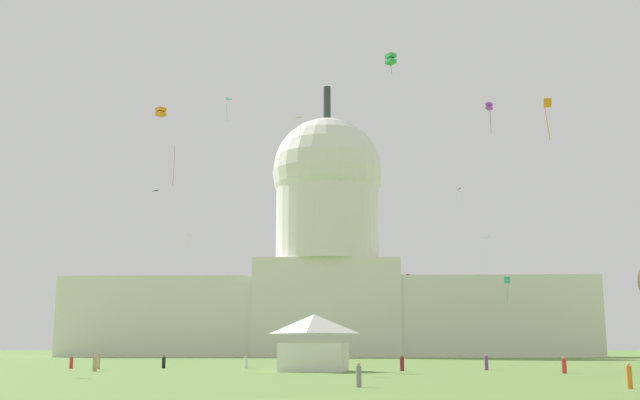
{
  "coord_description": "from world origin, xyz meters",
  "views": [
    {
      "loc": [
        3.47,
        -38.7,
        2.72
      ],
      "look_at": [
        -1.2,
        95.37,
        27.45
      ],
      "focal_mm": 44.29,
      "sensor_mm": 36.0,
      "label": 1
    }
  ],
  "objects_px": {
    "capitol_building": "(327,271)",
    "kite_green_high": "(391,59)",
    "event_tent": "(314,343)",
    "person_white_near_tree_west": "(246,363)",
    "person_red_back_center": "(71,363)",
    "kite_blue_mid": "(457,193)",
    "kite_orange_mid": "(547,109)",
    "person_red_edge_east": "(564,366)",
    "person_orange_back_left": "(629,377)",
    "person_maroon_aisle_center": "(402,364)",
    "person_purple_mid_right": "(486,363)",
    "kite_black_mid": "(158,193)",
    "kite_violet_mid": "(489,107)",
    "person_grey_back_right": "(359,376)",
    "person_tan_near_tree_east": "(99,362)",
    "kite_white_mid": "(485,242)",
    "kite_turquoise_low": "(507,280)",
    "person_black_lawn_far_left": "(164,363)",
    "person_tan_front_right": "(95,364)",
    "kite_gold_high": "(301,120)",
    "kite_yellow_mid": "(187,236)",
    "kite_pink_mid": "(174,157)",
    "person_grey_front_center": "(296,363)",
    "kite_cyan_high": "(226,103)",
    "kite_magenta_low": "(405,276)",
    "kite_orange_mid_b": "(161,112)"
  },
  "relations": [
    {
      "from": "person_grey_front_center",
      "to": "person_orange_back_left",
      "type": "height_order",
      "value": "person_orange_back_left"
    },
    {
      "from": "kite_black_mid",
      "to": "kite_white_mid",
      "type": "height_order",
      "value": "kite_black_mid"
    },
    {
      "from": "person_red_back_center",
      "to": "kite_black_mid",
      "type": "bearing_deg",
      "value": 92.48
    },
    {
      "from": "person_tan_front_right",
      "to": "kite_pink_mid",
      "type": "relative_size",
      "value": 0.37
    },
    {
      "from": "person_red_edge_east",
      "to": "person_grey_back_right",
      "type": "bearing_deg",
      "value": 95.06
    },
    {
      "from": "person_white_near_tree_west",
      "to": "kite_orange_mid_b",
      "type": "distance_m",
      "value": 35.1
    },
    {
      "from": "person_orange_back_left",
      "to": "kite_orange_mid_b",
      "type": "distance_m",
      "value": 72.05
    },
    {
      "from": "kite_green_high",
      "to": "person_red_edge_east",
      "type": "bearing_deg",
      "value": -89.31
    },
    {
      "from": "kite_yellow_mid",
      "to": "kite_violet_mid",
      "type": "xyz_separation_m",
      "value": [
        50.3,
        -67.02,
        6.45
      ]
    },
    {
      "from": "person_black_lawn_far_left",
      "to": "person_red_back_center",
      "type": "distance_m",
      "value": 10.79
    },
    {
      "from": "event_tent",
      "to": "kite_magenta_low",
      "type": "xyz_separation_m",
      "value": [
        15.2,
        74.04,
        13.48
      ]
    },
    {
      "from": "kite_black_mid",
      "to": "kite_orange_mid",
      "type": "xyz_separation_m",
      "value": [
        57.5,
        -86.14,
        -9.17
      ]
    },
    {
      "from": "person_tan_near_tree_east",
      "to": "person_white_near_tree_west",
      "type": "bearing_deg",
      "value": -87.9
    },
    {
      "from": "kite_blue_mid",
      "to": "kite_green_high",
      "type": "bearing_deg",
      "value": -23.66
    },
    {
      "from": "person_red_back_center",
      "to": "person_orange_back_left",
      "type": "bearing_deg",
      "value": -42.86
    },
    {
      "from": "kite_blue_mid",
      "to": "kite_pink_mid",
      "type": "bearing_deg",
      "value": -42.84
    },
    {
      "from": "person_maroon_aisle_center",
      "to": "kite_violet_mid",
      "type": "distance_m",
      "value": 33.09
    },
    {
      "from": "person_white_near_tree_west",
      "to": "person_purple_mid_right",
      "type": "distance_m",
      "value": 28.26
    },
    {
      "from": "person_orange_back_left",
      "to": "person_maroon_aisle_center",
      "type": "height_order",
      "value": "person_maroon_aisle_center"
    },
    {
      "from": "kite_green_high",
      "to": "kite_blue_mid",
      "type": "xyz_separation_m",
      "value": [
        12.52,
        32.03,
        -11.7
      ]
    },
    {
      "from": "person_red_edge_east",
      "to": "kite_white_mid",
      "type": "xyz_separation_m",
      "value": [
        0.89,
        45.99,
        18.24
      ]
    },
    {
      "from": "kite_turquoise_low",
      "to": "kite_green_high",
      "type": "bearing_deg",
      "value": 169.16
    },
    {
      "from": "capitol_building",
      "to": "person_tan_near_tree_east",
      "type": "distance_m",
      "value": 103.06
    },
    {
      "from": "person_tan_near_tree_east",
      "to": "kite_pink_mid",
      "type": "relative_size",
      "value": 0.38
    },
    {
      "from": "person_tan_front_right",
      "to": "kite_yellow_mid",
      "type": "relative_size",
      "value": 0.74
    },
    {
      "from": "person_white_near_tree_west",
      "to": "person_maroon_aisle_center",
      "type": "relative_size",
      "value": 0.89
    },
    {
      "from": "kite_green_high",
      "to": "person_purple_mid_right",
      "type": "bearing_deg",
      "value": -79.51
    },
    {
      "from": "kite_pink_mid",
      "to": "kite_orange_mid_b",
      "type": "relative_size",
      "value": 3.07
    },
    {
      "from": "person_grey_back_right",
      "to": "person_tan_front_right",
      "type": "height_order",
      "value": "person_tan_front_right"
    },
    {
      "from": "person_red_back_center",
      "to": "kite_blue_mid",
      "type": "height_order",
      "value": "kite_blue_mid"
    },
    {
      "from": "event_tent",
      "to": "person_white_near_tree_west",
      "type": "distance_m",
      "value": 14.34
    },
    {
      "from": "kite_yellow_mid",
      "to": "kite_gold_high",
      "type": "relative_size",
      "value": 0.65
    },
    {
      "from": "event_tent",
      "to": "person_tan_near_tree_east",
      "type": "bearing_deg",
      "value": 174.08
    },
    {
      "from": "person_red_back_center",
      "to": "kite_orange_mid",
      "type": "relative_size",
      "value": 0.37
    },
    {
      "from": "person_tan_front_right",
      "to": "person_purple_mid_right",
      "type": "height_order",
      "value": "person_purple_mid_right"
    },
    {
      "from": "person_black_lawn_far_left",
      "to": "kite_orange_mid",
      "type": "height_order",
      "value": "kite_orange_mid"
    },
    {
      "from": "person_white_near_tree_west",
      "to": "person_tan_near_tree_east",
      "type": "xyz_separation_m",
      "value": [
        -16.14,
        -5.44,
        0.14
      ]
    },
    {
      "from": "person_grey_front_center",
      "to": "person_orange_back_left",
      "type": "xyz_separation_m",
      "value": [
        23.83,
        -41.51,
        0.08
      ]
    },
    {
      "from": "capitol_building",
      "to": "kite_pink_mid",
      "type": "relative_size",
      "value": 26.9
    },
    {
      "from": "person_red_edge_east",
      "to": "person_red_back_center",
      "type": "bearing_deg",
      "value": 27.9
    },
    {
      "from": "event_tent",
      "to": "kite_yellow_mid",
      "type": "xyz_separation_m",
      "value": [
        -29.39,
        74.86,
        21.74
      ]
    },
    {
      "from": "capitol_building",
      "to": "kite_turquoise_low",
      "type": "bearing_deg",
      "value": -61.91
    },
    {
      "from": "person_tan_front_right",
      "to": "kite_gold_high",
      "type": "xyz_separation_m",
      "value": [
        18.92,
        45.71,
        39.8
      ]
    },
    {
      "from": "kite_white_mid",
      "to": "kite_blue_mid",
      "type": "height_order",
      "value": "kite_blue_mid"
    },
    {
      "from": "kite_orange_mid",
      "to": "kite_turquoise_low",
      "type": "distance_m",
      "value": 61.03
    },
    {
      "from": "event_tent",
      "to": "kite_orange_mid",
      "type": "bearing_deg",
      "value": -24.07
    },
    {
      "from": "person_grey_back_right",
      "to": "person_white_near_tree_west",
      "type": "bearing_deg",
      "value": -18.28
    },
    {
      "from": "person_grey_back_right",
      "to": "kite_pink_mid",
      "type": "distance_m",
      "value": 44.46
    },
    {
      "from": "capitol_building",
      "to": "kite_green_high",
      "type": "relative_size",
      "value": 45.67
    },
    {
      "from": "kite_cyan_high",
      "to": "kite_yellow_mid",
      "type": "bearing_deg",
      "value": -119.17
    }
  ]
}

